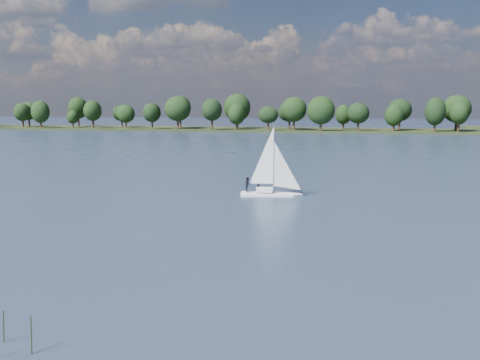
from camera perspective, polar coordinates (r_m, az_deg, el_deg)
name	(u,v)px	position (r m, az deg, el deg)	size (l,w,h in m)	color
ground	(353,154)	(126.66, 11.92, 2.74)	(700.00, 700.00, 0.00)	#233342
far_shore	(358,131)	(238.41, 12.50, 5.10)	(660.00, 40.00, 1.50)	black
sailboat	(268,176)	(66.07, 2.98, 0.47)	(7.20, 3.14, 9.16)	white
treeline	(316,112)	(235.37, 8.06, 7.15)	(562.08, 74.02, 17.57)	black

